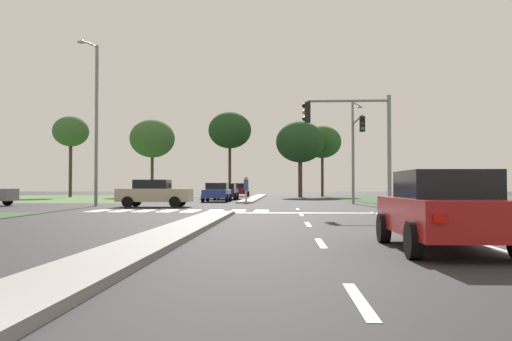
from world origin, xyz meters
The scene contains 35 objects.
ground_plane centered at (0.00, 30.00, 0.00)m, with size 200.00×200.00×0.00m, color #282628.
grass_verge_far_left centered at (-25.50, 54.50, 0.00)m, with size 35.00×35.00×0.01m, color #476B38.
grass_verge_far_right centered at (25.50, 54.50, 0.00)m, with size 35.00×35.00×0.01m, color #2D4C28.
median_island_near centered at (0.00, 11.00, 0.07)m, with size 1.20×22.00×0.14m, color gray.
median_island_far centered at (0.00, 55.00, 0.07)m, with size 1.20×36.00×0.14m, color #ADA89E.
lane_dash_near centered at (3.50, 3.38, 0.01)m, with size 0.14×2.00×0.01m, color silver.
lane_dash_second centered at (3.50, 9.38, 0.01)m, with size 0.14×2.00×0.01m, color silver.
lane_dash_third centered at (3.50, 15.38, 0.01)m, with size 0.14×2.00×0.01m, color silver.
lane_dash_fourth centered at (3.50, 21.38, 0.01)m, with size 0.14×2.00×0.01m, color silver.
lane_dash_fifth centered at (3.50, 27.38, 0.01)m, with size 0.14×2.00×0.01m, color silver.
edge_line_right centered at (6.85, 12.00, 0.01)m, with size 0.14×24.00×0.01m, color silver.
stop_bar_near centered at (3.80, 23.00, 0.01)m, with size 6.40×0.50×0.01m, color silver.
crosswalk_bar_near centered at (-6.40, 24.80, 0.01)m, with size 0.70×2.80×0.01m, color silver.
crosswalk_bar_second centered at (-5.25, 24.80, 0.01)m, with size 0.70×2.80×0.01m, color silver.
crosswalk_bar_third centered at (-4.10, 24.80, 0.01)m, with size 0.70×2.80×0.01m, color silver.
crosswalk_bar_fourth centered at (-2.95, 24.80, 0.01)m, with size 0.70×2.80×0.01m, color silver.
crosswalk_bar_fifth centered at (-1.80, 24.80, 0.01)m, with size 0.70×2.80×0.01m, color silver.
crosswalk_bar_sixth centered at (-0.65, 24.80, 0.01)m, with size 0.70×2.80×0.01m, color silver.
crosswalk_bar_seventh centered at (0.50, 24.80, 0.01)m, with size 0.70×2.80×0.01m, color silver.
crosswalk_bar_eighth centered at (1.65, 24.80, 0.01)m, with size 0.70×2.80×0.01m, color silver.
car_beige_near centered at (-4.84, 30.12, 0.82)m, with size 4.31×2.07×1.60m.
car_blue_second centered at (-2.43, 41.34, 0.76)m, with size 2.06×4.31×1.48m.
car_maroon_third centered at (-2.33, 63.95, 0.80)m, with size 2.03×4.37×1.57m.
car_red_fourth centered at (5.73, 8.17, 0.77)m, with size 1.95×4.40×1.51m.
car_navy_fifth centered at (-2.40, 48.31, 0.76)m, with size 2.01×4.61×1.47m.
traffic_signal_near_right centered at (6.13, 23.40, 3.71)m, with size 4.09×0.32×5.42m.
traffic_signal_far_right centered at (7.60, 34.86, 4.01)m, with size 0.32×4.89×5.82m.
street_lamp_second centered at (-8.69, 30.97, 5.45)m, with size 0.75×1.86×9.86m.
street_lamp_third centered at (8.75, 45.48, 4.79)m, with size 1.27×2.42×8.45m.
pedestrian_at_median centered at (0.02, 38.65, 1.25)m, with size 0.34×0.34×1.82m.
treeline_near centered at (-21.19, 59.72, 7.37)m, with size 4.03×4.03×9.15m.
treeline_second centered at (-12.97, 64.40, 6.96)m, with size 5.40×5.40×9.28m.
treeline_third centered at (-3.32, 61.51, 7.62)m, with size 4.91×4.91×9.74m.
treeline_fourth centered at (4.70, 60.68, 6.19)m, with size 5.44×5.44×8.53m.
treeline_fifth centered at (7.41, 64.07, 6.45)m, with size 4.48×4.48×8.38m.
Camera 1 is at (2.68, -2.67, 1.21)m, focal length 39.55 mm.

